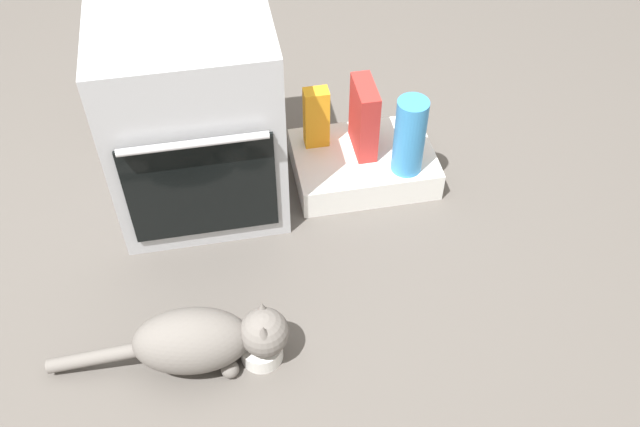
{
  "coord_description": "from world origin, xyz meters",
  "views": [
    {
      "loc": [
        0.02,
        -1.49,
        1.89
      ],
      "look_at": [
        0.3,
        0.0,
        0.25
      ],
      "focal_mm": 39.87,
      "sensor_mm": 36.0,
      "label": 1
    }
  ],
  "objects_px": {
    "juice_carton": "(316,117)",
    "cat": "(204,339)",
    "oven": "(193,115)",
    "food_bowl": "(262,350)",
    "cereal_box": "(364,118)",
    "pantry_cabinet": "(363,164)",
    "water_bottle": "(410,136)"
  },
  "relations": [
    {
      "from": "cat",
      "to": "cereal_box",
      "type": "relative_size",
      "value": 2.58
    },
    {
      "from": "oven",
      "to": "food_bowl",
      "type": "height_order",
      "value": "oven"
    },
    {
      "from": "food_bowl",
      "to": "cereal_box",
      "type": "height_order",
      "value": "cereal_box"
    },
    {
      "from": "cereal_box",
      "to": "water_bottle",
      "type": "distance_m",
      "value": 0.19
    },
    {
      "from": "food_bowl",
      "to": "cat",
      "type": "relative_size",
      "value": 0.18
    },
    {
      "from": "pantry_cabinet",
      "to": "water_bottle",
      "type": "distance_m",
      "value": 0.27
    },
    {
      "from": "food_bowl",
      "to": "juice_carton",
      "type": "xyz_separation_m",
      "value": [
        0.32,
        0.81,
        0.2
      ]
    },
    {
      "from": "water_bottle",
      "to": "juice_carton",
      "type": "height_order",
      "value": "water_bottle"
    },
    {
      "from": "oven",
      "to": "pantry_cabinet",
      "type": "height_order",
      "value": "oven"
    },
    {
      "from": "oven",
      "to": "water_bottle",
      "type": "relative_size",
      "value": 2.43
    },
    {
      "from": "pantry_cabinet",
      "to": "cat",
      "type": "relative_size",
      "value": 0.71
    },
    {
      "from": "oven",
      "to": "cereal_box",
      "type": "bearing_deg",
      "value": 0.55
    },
    {
      "from": "food_bowl",
      "to": "cereal_box",
      "type": "xyz_separation_m",
      "value": [
        0.48,
        0.75,
        0.22
      ]
    },
    {
      "from": "cat",
      "to": "juice_carton",
      "type": "relative_size",
      "value": 3.01
    },
    {
      "from": "food_bowl",
      "to": "cereal_box",
      "type": "distance_m",
      "value": 0.92
    },
    {
      "from": "cereal_box",
      "to": "juice_carton",
      "type": "distance_m",
      "value": 0.17
    },
    {
      "from": "oven",
      "to": "food_bowl",
      "type": "relative_size",
      "value": 5.66
    },
    {
      "from": "oven",
      "to": "water_bottle",
      "type": "distance_m",
      "value": 0.75
    },
    {
      "from": "pantry_cabinet",
      "to": "juice_carton",
      "type": "distance_m",
      "value": 0.26
    },
    {
      "from": "cat",
      "to": "water_bottle",
      "type": "xyz_separation_m",
      "value": [
        0.77,
        0.6,
        0.15
      ]
    },
    {
      "from": "pantry_cabinet",
      "to": "cereal_box",
      "type": "height_order",
      "value": "cereal_box"
    },
    {
      "from": "food_bowl",
      "to": "juice_carton",
      "type": "height_order",
      "value": "juice_carton"
    },
    {
      "from": "oven",
      "to": "food_bowl",
      "type": "distance_m",
      "value": 0.82
    },
    {
      "from": "oven",
      "to": "cat",
      "type": "xyz_separation_m",
      "value": [
        -0.05,
        -0.73,
        -0.25
      ]
    },
    {
      "from": "oven",
      "to": "cereal_box",
      "type": "height_order",
      "value": "oven"
    },
    {
      "from": "pantry_cabinet",
      "to": "food_bowl",
      "type": "relative_size",
      "value": 4.01
    },
    {
      "from": "pantry_cabinet",
      "to": "juice_carton",
      "type": "xyz_separation_m",
      "value": [
        -0.16,
        0.09,
        0.18
      ]
    },
    {
      "from": "juice_carton",
      "to": "cat",
      "type": "bearing_deg",
      "value": -121.31
    },
    {
      "from": "pantry_cabinet",
      "to": "water_bottle",
      "type": "bearing_deg",
      "value": -40.14
    },
    {
      "from": "juice_carton",
      "to": "food_bowl",
      "type": "bearing_deg",
      "value": -111.5
    },
    {
      "from": "food_bowl",
      "to": "cereal_box",
      "type": "bearing_deg",
      "value": 57.28
    },
    {
      "from": "water_bottle",
      "to": "cereal_box",
      "type": "bearing_deg",
      "value": 132.94
    }
  ]
}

